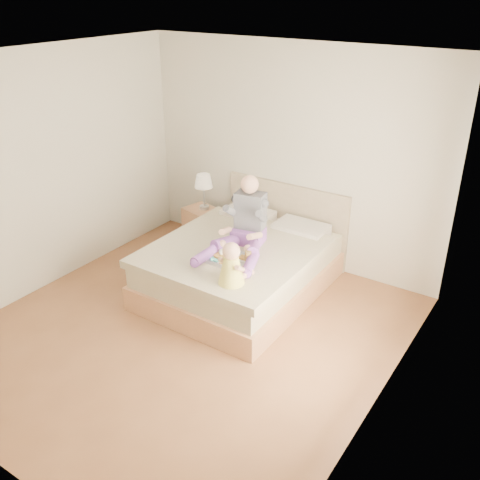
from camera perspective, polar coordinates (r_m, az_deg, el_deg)
The scene contains 7 objects.
room at distance 4.89m, azimuth -5.72°, elevation 4.43°, with size 4.02×4.22×2.71m.
bed at distance 6.22m, azimuth 0.40°, elevation -2.55°, with size 1.70×2.18×1.00m.
nightstand at distance 7.37m, azimuth -4.17°, elevation 1.58°, with size 0.48×0.44×0.50m.
lamp at distance 7.13m, azimuth -3.91°, elevation 6.09°, with size 0.24×0.24×0.49m.
adult at distance 5.87m, azimuth 0.46°, elevation 1.38°, with size 0.69×1.03×0.81m.
tray at distance 5.68m, azimuth -1.10°, elevation -1.86°, with size 0.49×0.39×0.14m.
baby at distance 5.20m, azimuth -0.85°, elevation -2.85°, with size 0.29×0.40×0.44m.
Camera 1 is at (2.99, -3.48, 3.31)m, focal length 40.00 mm.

